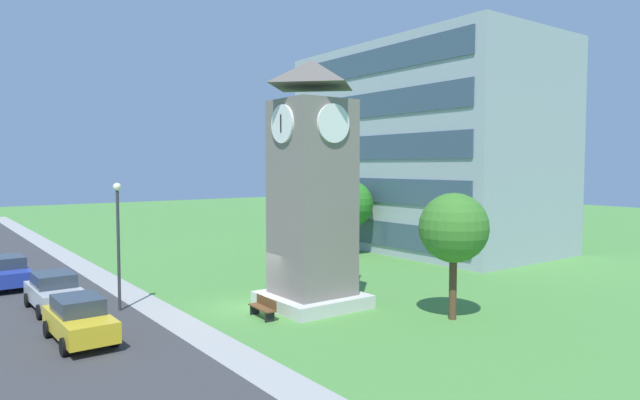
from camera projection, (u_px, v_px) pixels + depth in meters
ground_plane at (252, 307)px, 26.12m from camera, size 160.00×160.00×0.00m
street_asphalt at (66, 339)px, 21.31m from camera, size 120.00×7.20×0.01m
kerb_strip at (176, 320)px, 23.91m from camera, size 120.00×1.60×0.01m
office_building at (424, 149)px, 45.55m from camera, size 20.68×11.77×16.00m
clock_tower at (312, 197)px, 26.04m from camera, size 4.24×4.24×11.52m
park_bench at (263, 307)px, 24.28m from camera, size 1.83×0.60×0.88m
street_lamp at (118, 232)px, 25.30m from camera, size 0.36×0.36×5.86m
tree_near_tower at (454, 228)px, 23.85m from camera, size 3.00×3.00×5.48m
tree_streetside at (350, 204)px, 41.44m from camera, size 3.51×3.51×5.55m
parked_car_blue at (7, 272)px, 30.32m from camera, size 4.38×2.12×1.69m
parked_car_silver at (55, 291)px, 25.63m from camera, size 4.43×2.10×1.69m
parked_car_yellow at (79, 319)px, 20.96m from camera, size 4.34×2.00×1.69m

